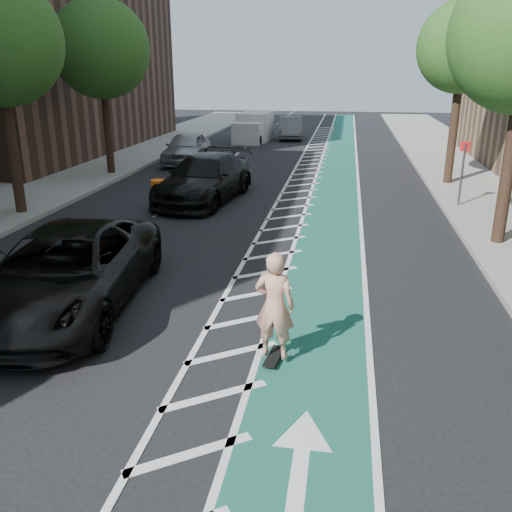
% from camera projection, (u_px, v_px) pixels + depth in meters
% --- Properties ---
extents(ground, '(120.00, 120.00, 0.00)m').
position_uv_depth(ground, '(154.00, 347.00, 10.18)').
color(ground, black).
rests_on(ground, ground).
extents(bike_lane, '(2.00, 90.00, 0.01)m').
position_uv_depth(bike_lane, '(332.00, 217.00, 19.03)').
color(bike_lane, '#164F3A').
rests_on(bike_lane, ground).
extents(buffer_strip, '(1.40, 90.00, 0.01)m').
position_uv_depth(buffer_strip, '(289.00, 215.00, 19.26)').
color(buffer_strip, silver).
rests_on(buffer_strip, ground).
extents(sidewalk_left, '(5.00, 90.00, 0.15)m').
position_uv_depth(sidewalk_left, '(6.00, 202.00, 20.94)').
color(sidewalk_left, gray).
rests_on(sidewalk_left, ground).
extents(curb_right, '(0.12, 90.00, 0.16)m').
position_uv_depth(curb_right, '(452.00, 220.00, 18.38)').
color(curb_right, gray).
rests_on(curb_right, ground).
extents(curb_left, '(0.12, 90.00, 0.16)m').
position_uv_depth(curb_left, '(65.00, 204.00, 20.56)').
color(curb_left, gray).
rests_on(curb_left, ground).
extents(tree_r_d, '(4.20, 4.20, 7.90)m').
position_uv_depth(tree_r_d, '(465.00, 47.00, 21.97)').
color(tree_r_d, '#382619').
rests_on(tree_r_d, ground).
extents(tree_l_d, '(4.20, 4.20, 7.90)m').
position_uv_depth(tree_l_d, '(99.00, 49.00, 24.41)').
color(tree_l_d, '#382619').
rests_on(tree_l_d, ground).
extents(sign_post, '(0.35, 0.08, 2.47)m').
position_uv_depth(sign_post, '(462.00, 173.00, 19.74)').
color(sign_post, '#4C4C4C').
rests_on(sign_post, ground).
extents(skateboard, '(0.32, 0.80, 0.11)m').
position_uv_depth(skateboard, '(274.00, 356.00, 9.67)').
color(skateboard, black).
rests_on(skateboard, ground).
extents(skateboarder, '(0.77, 0.55, 1.95)m').
position_uv_depth(skateboarder, '(275.00, 306.00, 9.35)').
color(skateboarder, tan).
rests_on(skateboarder, skateboard).
extents(suv_near, '(3.48, 6.50, 1.74)m').
position_uv_depth(suv_near, '(66.00, 270.00, 11.57)').
color(suv_near, black).
rests_on(suv_near, ground).
extents(suv_far, '(3.22, 6.33, 1.76)m').
position_uv_depth(suv_far, '(205.00, 178.00, 21.18)').
color(suv_far, black).
rests_on(suv_far, ground).
extents(car_silver, '(2.19, 5.01, 1.68)m').
position_uv_depth(car_silver, '(187.00, 148.00, 29.57)').
color(car_silver, '#99999E').
rests_on(car_silver, ground).
extents(car_grey, '(2.16, 4.94, 1.58)m').
position_uv_depth(car_grey, '(291.00, 128.00, 40.19)').
color(car_grey, slate).
rests_on(car_grey, ground).
extents(box_truck, '(2.32, 4.78, 1.95)m').
position_uv_depth(box_truck, '(253.00, 128.00, 38.62)').
color(box_truck, silver).
rests_on(box_truck, ground).
extents(barrel_a, '(0.61, 0.61, 0.83)m').
position_uv_depth(barrel_a, '(74.00, 246.00, 14.72)').
color(barrel_a, orange).
rests_on(barrel_a, ground).
extents(barrel_b, '(0.71, 0.71, 0.96)m').
position_uv_depth(barrel_b, '(159.00, 193.00, 20.64)').
color(barrel_b, '#FF610D').
rests_on(barrel_b, ground).
extents(barrel_c, '(0.60, 0.60, 0.82)m').
position_uv_depth(barrel_c, '(195.00, 165.00, 26.95)').
color(barrel_c, '#F34D0C').
rests_on(barrel_c, ground).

